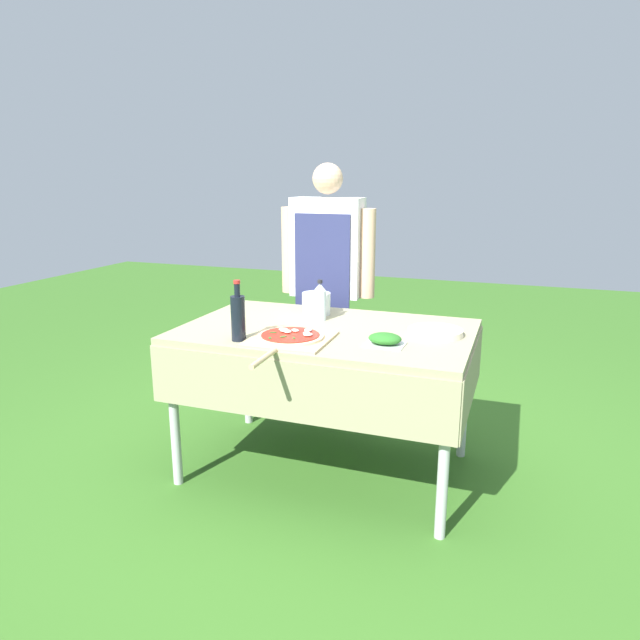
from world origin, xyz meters
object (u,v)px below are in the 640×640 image
(water_bottle, at_px, (320,301))
(oil_bottle, at_px, (238,317))
(pizza_on_peel, at_px, (290,338))
(prep_table, at_px, (326,344))
(mixing_tub, at_px, (316,303))
(person_cook, at_px, (327,273))
(plate_stack, at_px, (435,332))
(herb_container, at_px, (385,339))

(water_bottle, bearing_deg, oil_bottle, -114.63)
(pizza_on_peel, xyz_separation_m, oil_bottle, (-0.23, -0.07, 0.10))
(prep_table, height_order, mixing_tub, mixing_tub)
(person_cook, xyz_separation_m, pizza_on_peel, (0.15, -0.95, -0.15))
(prep_table, distance_m, person_cook, 0.76)
(mixing_tub, bearing_deg, plate_stack, -16.77)
(water_bottle, bearing_deg, mixing_tub, 118.42)
(pizza_on_peel, bearing_deg, plate_stack, 26.66)
(oil_bottle, height_order, herb_container, oil_bottle)
(water_bottle, height_order, herb_container, water_bottle)
(prep_table, bearing_deg, oil_bottle, -132.32)
(pizza_on_peel, height_order, mixing_tub, mixing_tub)
(person_cook, xyz_separation_m, herb_container, (0.58, -0.87, -0.14))
(person_cook, relative_size, herb_container, 8.93)
(prep_table, distance_m, plate_stack, 0.55)
(herb_container, bearing_deg, plate_stack, 52.74)
(mixing_tub, distance_m, plate_stack, 0.72)
(pizza_on_peel, distance_m, plate_stack, 0.71)
(water_bottle, bearing_deg, prep_table, -58.90)
(person_cook, distance_m, plate_stack, 1.00)
(water_bottle, xyz_separation_m, herb_container, (0.44, -0.34, -0.07))
(person_cook, bearing_deg, prep_table, 108.55)
(person_cook, xyz_separation_m, mixing_tub, (0.08, -0.41, -0.10))
(plate_stack, bearing_deg, pizza_on_peel, -151.88)
(prep_table, height_order, herb_container, herb_container)
(oil_bottle, xyz_separation_m, mixing_tub, (0.16, 0.61, -0.05))
(person_cook, bearing_deg, oil_bottle, 85.07)
(oil_bottle, bearing_deg, plate_stack, 25.47)
(prep_table, xyz_separation_m, water_bottle, (-0.09, 0.15, 0.19))
(water_bottle, bearing_deg, herb_container, -37.66)
(oil_bottle, distance_m, plate_stack, 0.95)
(prep_table, xyz_separation_m, herb_container, (0.35, -0.19, 0.11))
(pizza_on_peel, height_order, oil_bottle, oil_bottle)
(person_cook, height_order, pizza_on_peel, person_cook)
(pizza_on_peel, height_order, plate_stack, pizza_on_peel)
(oil_bottle, bearing_deg, herb_container, 13.29)
(water_bottle, relative_size, herb_container, 1.21)
(oil_bottle, bearing_deg, person_cook, 85.47)
(pizza_on_peel, height_order, herb_container, herb_container)
(prep_table, height_order, person_cook, person_cook)
(oil_bottle, distance_m, mixing_tub, 0.64)
(prep_table, relative_size, oil_bottle, 5.12)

